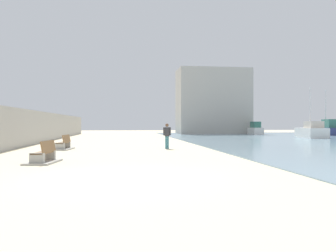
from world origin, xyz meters
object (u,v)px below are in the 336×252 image
object	(u,v)px
bench_far	(63,146)
bench_near	(44,158)
boat_outer	(254,130)
boat_nearest	(327,129)
person_walking	(167,134)
boat_far_right	(311,131)

from	to	relation	value
bench_far	bench_near	bearing A→B (deg)	-86.40
bench_near	bench_far	bearing A→B (deg)	93.60
bench_far	boat_outer	xyz separation A→B (m)	(24.68, 28.86, 0.55)
bench_near	boat_nearest	size ratio (longest dim) A/B	0.31
bench_far	boat_nearest	distance (m)	41.89
bench_near	boat_outer	size ratio (longest dim) A/B	0.40
person_walking	boat_outer	world-z (taller)	boat_outer
person_walking	boat_far_right	xyz separation A→B (m)	(19.41, 15.31, -0.21)
bench_far	boat_outer	bearing A→B (deg)	49.47
bench_far	person_walking	bearing A→B (deg)	-2.50
person_walking	bench_far	bearing A→B (deg)	177.50
boat_outer	boat_far_right	xyz separation A→B (m)	(1.67, -13.85, 0.02)
boat_outer	boat_far_right	world-z (taller)	boat_far_right
bench_near	boat_far_right	bearing A→B (deg)	41.60
person_walking	boat_far_right	world-z (taller)	boat_far_right
boat_outer	boat_nearest	size ratio (longest dim) A/B	0.78
bench_near	bench_far	distance (m)	7.95
bench_near	person_walking	xyz separation A→B (m)	(6.43, 7.64, 0.79)
bench_far	person_walking	xyz separation A→B (m)	(6.93, -0.30, 0.79)
boat_far_right	person_walking	bearing A→B (deg)	-141.74
bench_near	boat_far_right	distance (m)	34.57
boat_far_right	boat_outer	bearing A→B (deg)	96.87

